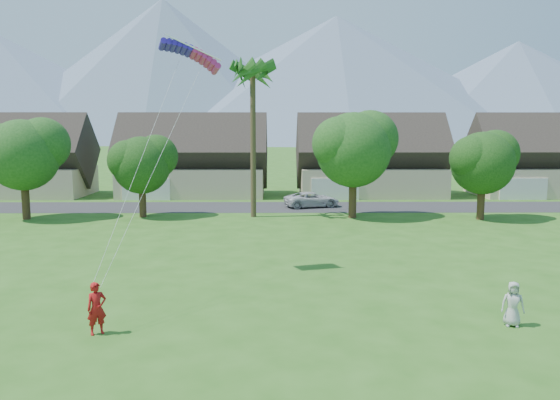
{
  "coord_description": "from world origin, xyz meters",
  "views": [
    {
      "loc": [
        -0.22,
        -15.44,
        7.13
      ],
      "look_at": [
        0.0,
        10.0,
        3.8
      ],
      "focal_mm": 35.0,
      "sensor_mm": 36.0,
      "label": 1
    }
  ],
  "objects_px": {
    "kite_flyer": "(97,308)",
    "watcher": "(513,304)",
    "parked_car": "(312,200)",
    "parafoil_kite": "(191,52)"
  },
  "relations": [
    {
      "from": "kite_flyer",
      "to": "parafoil_kite",
      "type": "relative_size",
      "value": 0.59
    },
    {
      "from": "parked_car",
      "to": "parafoil_kite",
      "type": "relative_size",
      "value": 1.59
    },
    {
      "from": "parked_car",
      "to": "parafoil_kite",
      "type": "bearing_deg",
      "value": 145.58
    },
    {
      "from": "parafoil_kite",
      "to": "watcher",
      "type": "bearing_deg",
      "value": -45.18
    },
    {
      "from": "watcher",
      "to": "parked_car",
      "type": "bearing_deg",
      "value": 113.09
    },
    {
      "from": "watcher",
      "to": "parked_car",
      "type": "height_order",
      "value": "watcher"
    },
    {
      "from": "watcher",
      "to": "parafoil_kite",
      "type": "xyz_separation_m",
      "value": [
        -12.65,
        7.95,
        9.97
      ]
    },
    {
      "from": "kite_flyer",
      "to": "parafoil_kite",
      "type": "xyz_separation_m",
      "value": [
        2.19,
        8.62,
        9.86
      ]
    },
    {
      "from": "kite_flyer",
      "to": "watcher",
      "type": "bearing_deg",
      "value": -30.48
    },
    {
      "from": "watcher",
      "to": "kite_flyer",
      "type": "bearing_deg",
      "value": -164.16
    }
  ]
}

